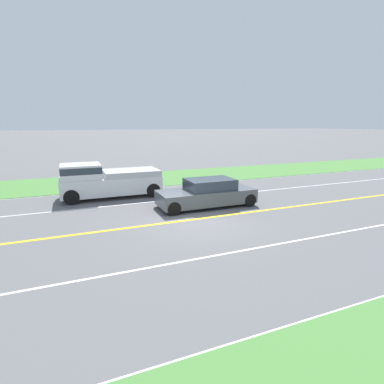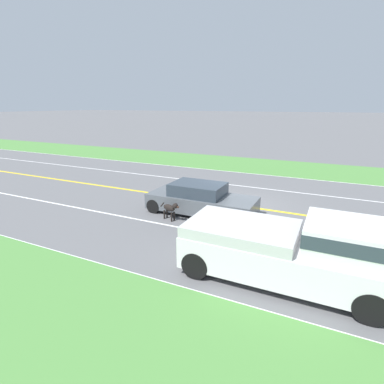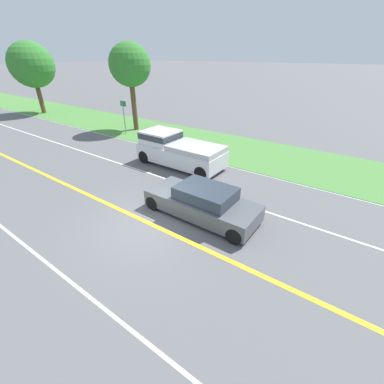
{
  "view_description": "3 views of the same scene",
  "coord_description": "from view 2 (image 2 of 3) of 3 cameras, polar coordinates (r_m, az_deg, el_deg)",
  "views": [
    {
      "loc": [
        -11.03,
        4.7,
        3.92
      ],
      "look_at": [
        1.74,
        -0.56,
        0.76
      ],
      "focal_mm": 28.0,
      "sensor_mm": 36.0,
      "label": 1
    },
    {
      "loc": [
        12.97,
        3.64,
        4.57
      ],
      "look_at": [
        2.31,
        -1.46,
        1.11
      ],
      "focal_mm": 28.0,
      "sensor_mm": 36.0,
      "label": 2
    },
    {
      "loc": [
        -5.79,
        -6.16,
        5.92
      ],
      "look_at": [
        1.59,
        -0.89,
        1.01
      ],
      "focal_mm": 24.0,
      "sensor_mm": 36.0,
      "label": 3
    }
  ],
  "objects": [
    {
      "name": "lane_dash_oncoming",
      "position": [
        17.47,
        12.65,
        0.75
      ],
      "size": [
        0.1,
        160.0,
        0.01
      ],
      "primitive_type": "cube",
      "color": "white",
      "rests_on": "ground"
    },
    {
      "name": "centre_divider_line",
      "position": [
        14.22,
        9.38,
        -2.65
      ],
      "size": [
        0.18,
        160.0,
        0.01
      ],
      "primitive_type": "cube",
      "color": "yellow",
      "rests_on": "ground"
    },
    {
      "name": "dog",
      "position": [
        12.21,
        -4.13,
        -3.12
      ],
      "size": [
        0.45,
        1.08,
        0.82
      ],
      "rotation": [
        0.0,
        0.0,
        -0.32
      ],
      "color": "black",
      "rests_on": "ground"
    },
    {
      "name": "grass_verge_right",
      "position": [
        6.54,
        -20.51,
        -29.06
      ],
      "size": [
        6.0,
        160.0,
        0.03
      ],
      "primitive_type": "cube",
      "color": "#4C843D",
      "rests_on": "ground"
    },
    {
      "name": "lane_edge_line_left",
      "position": [
        20.8,
        14.89,
        3.07
      ],
      "size": [
        0.14,
        160.0,
        0.01
      ],
      "primitive_type": "cube",
      "color": "white",
      "rests_on": "ground"
    },
    {
      "name": "ground_plane",
      "position": [
        14.22,
        9.38,
        -2.66
      ],
      "size": [
        400.0,
        400.0,
        0.0
      ],
      "primitive_type": "plane",
      "color": "#5B5B5E"
    },
    {
      "name": "pickup_truck",
      "position": [
        8.38,
        18.36,
        -10.22
      ],
      "size": [
        2.13,
        5.21,
        1.87
      ],
      "color": "silver",
      "rests_on": "ground"
    },
    {
      "name": "grass_verge_left",
      "position": [
        23.7,
        16.31,
        4.56
      ],
      "size": [
        6.0,
        160.0,
        0.03
      ],
      "primitive_type": "cube",
      "color": "#4C843D",
      "rests_on": "ground"
    },
    {
      "name": "lane_dash_same_dir",
      "position": [
        11.12,
        4.18,
        -7.98
      ],
      "size": [
        0.1,
        160.0,
        0.01
      ],
      "primitive_type": "cube",
      "color": "white",
      "rests_on": "ground"
    },
    {
      "name": "lane_edge_line_right",
      "position": [
        8.35,
        -5.09,
        -16.91
      ],
      "size": [
        0.14,
        160.0,
        0.01
      ],
      "primitive_type": "cube",
      "color": "white",
      "rests_on": "ground"
    },
    {
      "name": "ego_car",
      "position": [
        12.93,
        1.7,
        -1.46
      ],
      "size": [
        1.86,
        4.67,
        1.34
      ],
      "color": "#51565B",
      "rests_on": "ground"
    }
  ]
}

